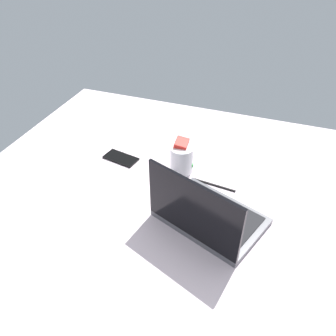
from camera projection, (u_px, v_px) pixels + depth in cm
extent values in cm
cube|color=silver|center=(203.00, 224.00, 122.40)|extent=(180.00, 140.00, 18.00)
cube|color=#4C4C51|center=(211.00, 217.00, 111.63)|extent=(39.03, 33.25, 2.00)
cube|color=black|center=(214.00, 212.00, 111.80)|extent=(33.15, 26.21, 0.40)
cube|color=black|center=(192.00, 210.00, 98.00)|extent=(31.19, 12.69, 21.00)
cylinder|color=silver|center=(182.00, 159.00, 129.63)|extent=(9.00, 9.00, 11.00)
cube|color=#268C33|center=(185.00, 162.00, 130.91)|extent=(7.91, 7.66, 5.12)
cube|color=blue|center=(185.00, 155.00, 128.57)|extent=(7.22, 7.06, 6.09)
cube|color=red|center=(181.00, 145.00, 127.66)|extent=(5.86, 6.53, 4.84)
cube|color=black|center=(121.00, 158.00, 138.87)|extent=(15.00, 9.22, 0.80)
cube|color=black|center=(213.00, 185.00, 125.67)|extent=(16.97, 2.36, 0.60)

